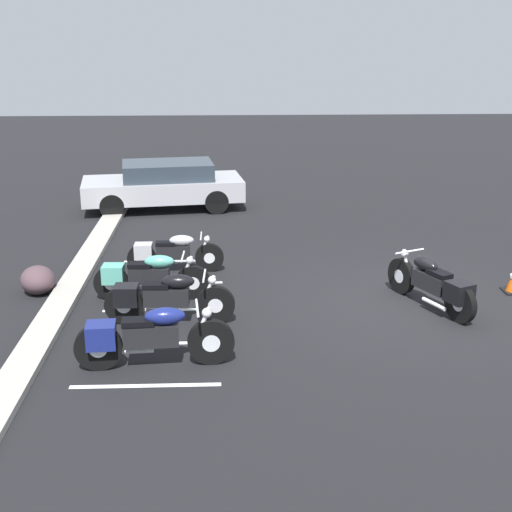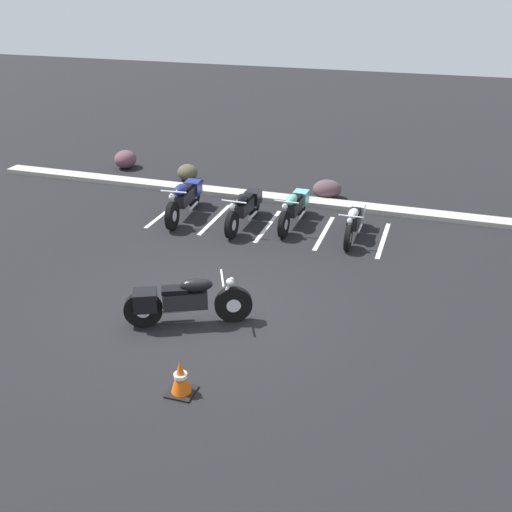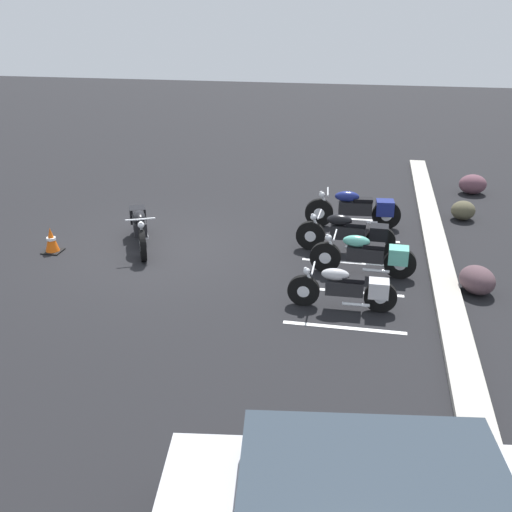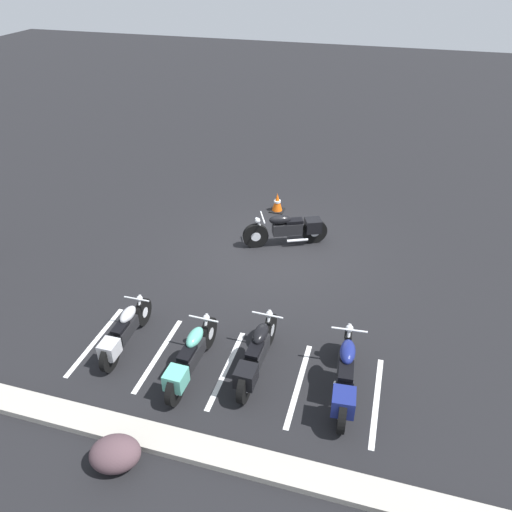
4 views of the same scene
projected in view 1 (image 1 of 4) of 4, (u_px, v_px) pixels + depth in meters
ground at (402, 305)px, 12.78m from camera, size 60.00×60.00×0.00m
motorcycle_black_featured at (434, 284)px, 12.47m from camera, size 2.09×1.11×0.88m
parked_bike_0 at (146, 336)px, 10.30m from camera, size 0.65×2.32×0.91m
parked_bike_1 at (163, 297)px, 11.86m from camera, size 0.61×2.18×0.86m
parked_bike_2 at (146, 276)px, 12.94m from camera, size 0.60×2.13×0.84m
parked_bike_3 at (170, 253)px, 14.42m from camera, size 0.55×1.96×0.77m
car_silver at (164, 184)px, 19.46m from camera, size 2.37×4.51×1.29m
concrete_curb at (58, 307)px, 12.52m from camera, size 18.00×0.50×0.12m
landscape_rock_2 at (38, 280)px, 13.29m from camera, size 0.95×0.85×0.52m
stall_line_0 at (145, 386)px, 9.88m from camera, size 0.10×2.10×0.00m
stall_line_1 at (155, 343)px, 11.21m from camera, size 0.10×2.10×0.00m
stall_line_2 at (162, 310)px, 12.55m from camera, size 0.10×2.10×0.00m
stall_line_3 at (169, 283)px, 13.88m from camera, size 0.10×2.10×0.00m
stall_line_4 at (174, 261)px, 15.21m from camera, size 0.10×2.10×0.00m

